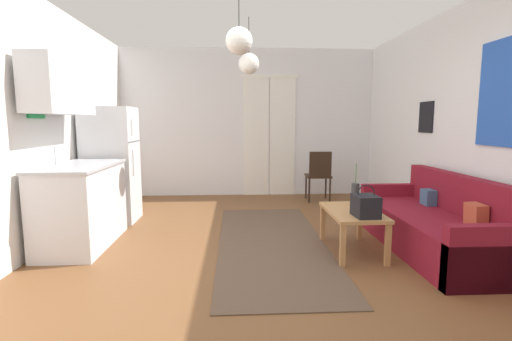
# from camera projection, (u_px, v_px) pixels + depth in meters

# --- Properties ---
(ground_plane) EXTENTS (5.26, 7.86, 0.10)m
(ground_plane) POSITION_uv_depth(u_px,v_px,m) (262.00, 274.00, 3.51)
(ground_plane) COLOR brown
(wall_back) EXTENTS (4.86, 0.13, 2.72)m
(wall_back) POSITION_uv_depth(u_px,v_px,m) (249.00, 123.00, 6.96)
(wall_back) COLOR silver
(wall_back) RESTS_ON ground_plane
(area_rug) EXTENTS (1.20, 3.19, 0.01)m
(area_rug) POSITION_uv_depth(u_px,v_px,m) (271.00, 242.00, 4.27)
(area_rug) COLOR brown
(area_rug) RESTS_ON ground_plane
(couch) EXTENTS (0.83, 2.07, 0.82)m
(couch) POSITION_uv_depth(u_px,v_px,m) (438.00, 227.00, 3.99)
(couch) COLOR maroon
(couch) RESTS_ON ground_plane
(coffee_table) EXTENTS (0.52, 0.89, 0.45)m
(coffee_table) POSITION_uv_depth(u_px,v_px,m) (353.00, 216.00, 3.93)
(coffee_table) COLOR #B27F4C
(coffee_table) RESTS_ON ground_plane
(bamboo_vase) EXTENTS (0.09, 0.09, 0.48)m
(bamboo_vase) POSITION_uv_depth(u_px,v_px,m) (355.00, 195.00, 4.10)
(bamboo_vase) COLOR #2D2D33
(bamboo_vase) RESTS_ON coffee_table
(handbag) EXTENTS (0.23, 0.28, 0.32)m
(handbag) POSITION_uv_depth(u_px,v_px,m) (366.00, 206.00, 3.65)
(handbag) COLOR black
(handbag) RESTS_ON coffee_table
(refrigerator) EXTENTS (0.68, 0.59, 1.59)m
(refrigerator) POSITION_uv_depth(u_px,v_px,m) (111.00, 165.00, 5.13)
(refrigerator) COLOR white
(refrigerator) RESTS_ON ground_plane
(kitchen_counter) EXTENTS (0.65, 1.25, 2.05)m
(kitchen_counter) POSITION_uv_depth(u_px,v_px,m) (77.00, 179.00, 4.10)
(kitchen_counter) COLOR silver
(kitchen_counter) RESTS_ON ground_plane
(accent_chair) EXTENTS (0.43, 0.41, 0.88)m
(accent_chair) POSITION_uv_depth(u_px,v_px,m) (319.00, 173.00, 6.44)
(accent_chair) COLOR black
(accent_chair) RESTS_ON ground_plane
(pendant_lamp_near) EXTENTS (0.24, 0.24, 0.75)m
(pendant_lamp_near) POSITION_uv_depth(u_px,v_px,m) (239.00, 41.00, 3.27)
(pendant_lamp_near) COLOR black
(pendant_lamp_far) EXTENTS (0.27, 0.27, 0.72)m
(pendant_lamp_far) POSITION_uv_depth(u_px,v_px,m) (249.00, 64.00, 4.83)
(pendant_lamp_far) COLOR black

